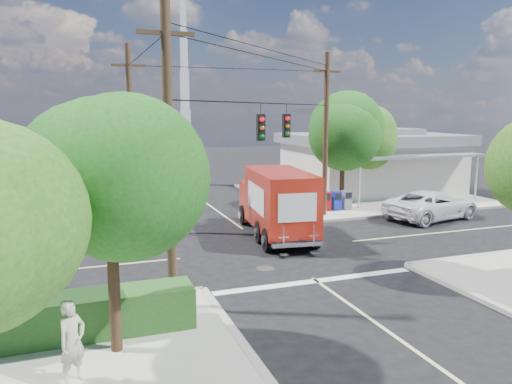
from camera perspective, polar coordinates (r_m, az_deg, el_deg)
name	(u,v)px	position (r m, az deg, el deg)	size (l,w,h in m)	color
ground	(272,249)	(21.63, 1.80, -6.57)	(120.00, 120.00, 0.00)	black
sidewalk_ne	(359,194)	(35.93, 11.65, -0.27)	(14.12, 14.12, 0.14)	#A49E94
sidewalk_nw	(20,216)	(30.97, -25.33, -2.49)	(14.12, 14.12, 0.14)	#A49E94
road_markings	(285,259)	(20.32, 3.33, -7.61)	(32.00, 32.00, 0.01)	beige
building_ne	(371,161)	(37.41, 13.03, 3.53)	(11.80, 10.20, 4.50)	silver
radio_tower	(185,114)	(40.19, -8.09, 8.80)	(0.80, 0.80, 17.00)	silver
tree_sw_front	(109,180)	(11.94, -16.40, 1.35)	(3.88, 3.78, 6.03)	#422D1C
tree_ne_front	(344,130)	(30.06, 10.01, 6.96)	(4.21, 4.14, 6.66)	#422D1C
tree_ne_back	(362,138)	(33.30, 12.02, 6.11)	(3.77, 3.66, 5.82)	#422D1C
palm_nw_front	(80,128)	(26.87, -19.52, 6.91)	(3.01, 3.08, 5.59)	#422D1C
palm_nw_back	(39,135)	(28.45, -23.55, 6.02)	(3.01, 3.08, 5.19)	#422D1C
utility_poles	(225,139)	(21.85, -3.58, 6.03)	(12.00, 10.68, 9.00)	#473321
picket_fence	(80,305)	(14.72, -19.43, -12.04)	(5.94, 0.06, 1.00)	silver
hedge_sw	(72,317)	(13.97, -20.24, -13.21)	(6.20, 1.20, 1.10)	#1E4519
vending_boxes	(336,201)	(29.67, 9.13, -0.97)	(1.90, 0.50, 1.10)	#A30D0D
delivery_truck	(276,203)	(23.55, 2.35, -1.21)	(3.16, 7.58, 3.19)	black
parked_car	(432,205)	(29.06, 19.45, -1.40)	(2.63, 5.69, 1.58)	silver
pedestrian	(72,342)	(11.68, -20.26, -15.78)	(0.67, 0.44, 1.85)	beige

